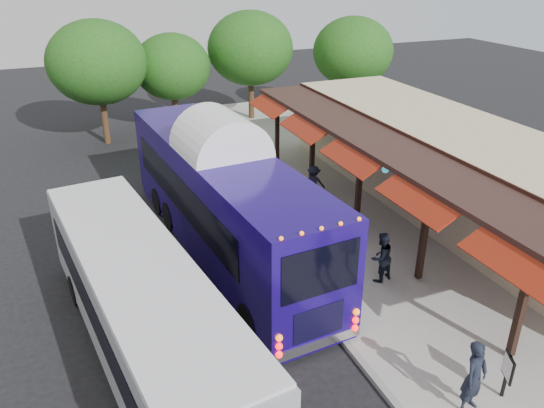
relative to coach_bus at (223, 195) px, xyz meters
name	(u,v)px	position (x,y,z in m)	size (l,w,h in m)	color
ground	(315,309)	(1.45, -4.45, -2.22)	(90.00, 90.00, 0.00)	black
sidewalk	(382,223)	(6.45, -0.45, -2.15)	(10.00, 40.00, 0.15)	#9E9B93
curb	(268,247)	(1.50, -0.45, -2.15)	(0.20, 40.00, 0.16)	gray
station_shelter	(456,170)	(9.83, -0.45, -0.38)	(8.15, 20.00, 3.60)	#C6B389
coach_bus	(223,195)	(0.00, 0.00, 0.00)	(3.81, 13.11, 4.14)	#180862
city_bus	(141,304)	(-3.66, -4.57, -0.54)	(3.93, 11.55, 3.04)	gray
ped_a	(475,377)	(2.99, -9.45, -1.12)	(0.69, 0.45, 1.90)	black
ped_b	(381,257)	(4.03, -3.98, -1.22)	(0.83, 0.65, 1.71)	black
ped_c	(314,252)	(2.05, -3.07, -1.09)	(1.16, 0.48, 1.97)	black
ped_d	(314,183)	(4.85, 2.57, -1.31)	(0.99, 0.57, 1.53)	black
sign_board	(508,369)	(4.00, -9.45, -1.25)	(0.27, 0.52, 1.22)	black
tree_left	(172,67)	(1.74, 15.29, 1.64)	(4.53, 4.53, 5.80)	#382314
tree_mid	(250,48)	(6.81, 15.66, 2.34)	(5.35, 5.35, 6.85)	#382314
tree_right	(353,52)	(12.94, 13.58, 2.08)	(5.05, 5.05, 6.47)	#382314
tree_far	(97,63)	(-2.52, 14.33, 2.33)	(5.34, 5.34, 6.84)	#382314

